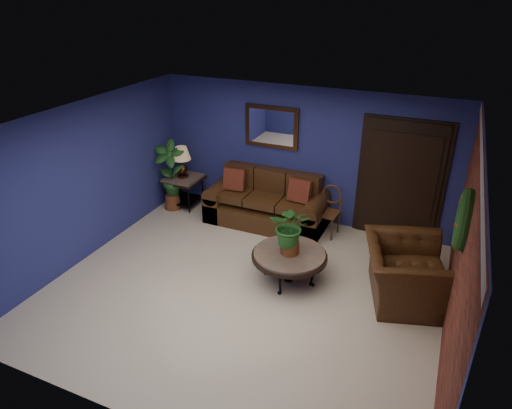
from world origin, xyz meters
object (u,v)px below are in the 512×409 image
at_px(end_table, 184,183).
at_px(table_lamp, 182,158).
at_px(coffee_table, 289,256).
at_px(side_chair, 329,207).
at_px(sofa, 268,206).
at_px(armchair, 406,273).

height_order(end_table, table_lamp, table_lamp).
distance_m(end_table, table_lamp, 0.53).
distance_m(coffee_table, side_chair, 1.66).
bearing_deg(table_lamp, sofa, 1.04).
distance_m(sofa, table_lamp, 1.93).
bearing_deg(armchair, end_table, 56.91).
height_order(table_lamp, side_chair, table_lamp).
distance_m(coffee_table, end_table, 3.23).
relative_size(coffee_table, side_chair, 1.26).
bearing_deg(end_table, sofa, 1.04).
bearing_deg(coffee_table, end_table, 150.56).
xyz_separation_m(end_table, armchair, (4.45, -1.33, -0.06)).
height_order(coffee_table, end_table, end_table).
bearing_deg(side_chair, armchair, -36.90).
bearing_deg(armchair, sofa, 46.31).
xyz_separation_m(end_table, table_lamp, (0.00, 0.00, 0.53)).
relative_size(sofa, table_lamp, 3.67).
relative_size(end_table, side_chair, 0.75).
bearing_deg(coffee_table, armchair, 8.94).
relative_size(table_lamp, side_chair, 0.66).
distance_m(side_chair, armchair, 2.05).
bearing_deg(side_chair, table_lamp, -172.59).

